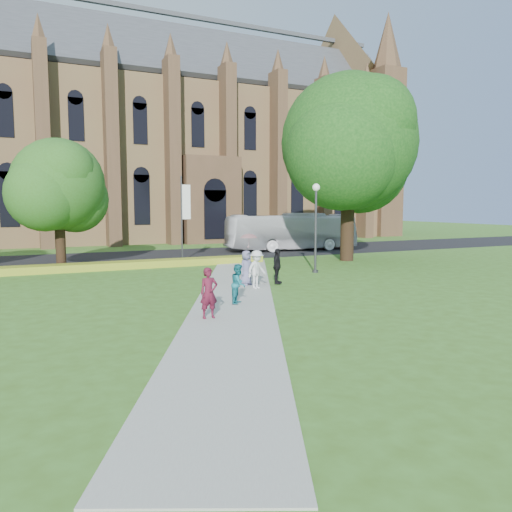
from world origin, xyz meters
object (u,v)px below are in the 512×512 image
streetlamp (316,217)px  pedestrian_0 (209,293)px  tour_coach (291,232)px  large_tree (349,143)px

streetlamp → pedestrian_0: size_ratio=2.93×
tour_coach → pedestrian_0: (-15.74, -22.01, -0.72)m
streetlamp → tour_coach: bearing=66.2°
tour_coach → pedestrian_0: 27.07m
streetlamp → large_tree: (5.50, 4.50, 5.07)m
large_tree → tour_coach: bearing=87.7°
tour_coach → pedestrian_0: bearing=150.3°
pedestrian_0 → tour_coach: bearing=53.0°
large_tree → tour_coach: 11.03m
large_tree → streetlamp: bearing=-140.7°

